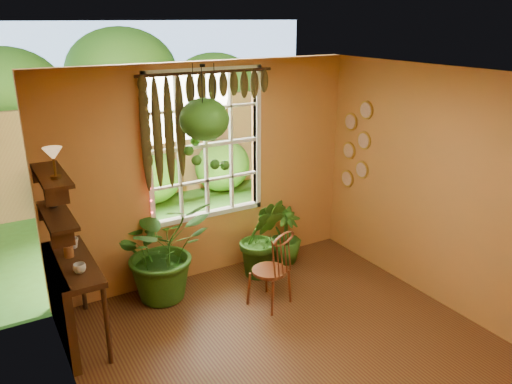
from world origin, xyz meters
TOP-DOWN VIEW (x-y plane):
  - floor at (0.00, 0.00)m, footprint 4.50×4.50m
  - ceiling at (0.00, 0.00)m, footprint 4.50×4.50m
  - wall_back at (0.00, 2.25)m, footprint 4.00×0.00m
  - wall_left at (-2.00, 0.00)m, footprint 0.00×4.50m
  - wall_right at (2.00, 0.00)m, footprint 0.00×4.50m
  - window at (0.00, 2.28)m, footprint 1.52×0.10m
  - valance_vine at (-0.08, 2.16)m, footprint 1.70×0.12m
  - string_lights at (-0.76, 2.19)m, footprint 0.03×0.03m
  - wall_plates at (1.98, 1.79)m, footprint 0.04×0.32m
  - counter_ledge at (-1.91, 1.60)m, footprint 0.40×1.20m
  - shelf_lower at (-1.88, 1.60)m, footprint 0.25×0.90m
  - shelf_upper at (-1.88, 1.60)m, footprint 0.25×0.90m
  - backyard at (0.24, 6.87)m, footprint 14.00×10.00m
  - windsor_chair at (0.26, 1.15)m, footprint 0.53×0.54m
  - potted_plant_left at (-0.74, 1.96)m, footprint 1.19×1.05m
  - potted_plant_mid at (0.53, 1.80)m, footprint 0.73×0.67m
  - potted_plant_right at (1.00, 1.99)m, footprint 0.56×0.56m
  - hanging_basket at (-0.15, 1.96)m, footprint 0.57×0.57m
  - cup_a at (-1.78, 1.31)m, footprint 0.15×0.15m
  - cup_b at (-1.72, 1.90)m, footprint 0.13×0.13m
  - brush_jar at (-1.80, 1.71)m, footprint 0.09×0.09m
  - shelf_vase at (-1.87, 1.81)m, footprint 0.18×0.18m
  - tiffany_lamp at (-1.86, 1.41)m, footprint 0.17×0.17m

SIDE VIEW (x-z plane):
  - floor at x=0.00m, z-range 0.00..0.00m
  - windsor_chair at x=0.26m, z-range -0.23..0.86m
  - potted_plant_right at x=1.00m, z-range 0.00..0.78m
  - potted_plant_mid at x=0.53m, z-range 0.00..1.07m
  - counter_ledge at x=-1.91m, z-range 0.10..1.00m
  - potted_plant_left at x=-0.74m, z-range 0.00..1.23m
  - cup_a at x=-1.78m, z-range 0.90..0.99m
  - cup_b at x=-1.72m, z-range 0.90..1.01m
  - brush_jar at x=-1.80m, z-range 0.86..1.21m
  - backyard at x=0.24m, z-range -4.72..7.28m
  - wall_back at x=0.00m, z-range -0.65..3.35m
  - wall_left at x=-2.00m, z-range -0.90..3.60m
  - wall_right at x=2.00m, z-range -0.90..3.60m
  - shelf_lower at x=-1.88m, z-range 1.38..1.42m
  - shelf_vase at x=-1.87m, z-range 1.42..1.56m
  - wall_plates at x=1.98m, z-range 1.00..2.10m
  - window at x=0.00m, z-range 0.77..2.63m
  - string_lights at x=-0.76m, z-range 0.98..2.52m
  - shelf_upper at x=-1.88m, z-range 1.78..1.82m
  - hanging_basket at x=-0.15m, z-range 1.38..2.63m
  - tiffany_lamp at x=-1.86m, z-range 1.88..2.17m
  - valance_vine at x=-0.08m, z-range 1.73..2.83m
  - ceiling at x=0.00m, z-range 2.70..2.70m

